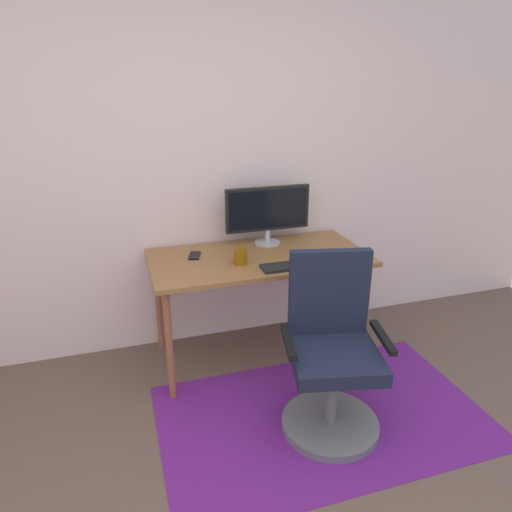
% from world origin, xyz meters
% --- Properties ---
extents(wall_back, '(6.00, 0.10, 2.60)m').
position_xyz_m(wall_back, '(0.00, 2.20, 1.30)').
color(wall_back, silver).
rests_on(wall_back, ground).
extents(area_rug, '(1.87, 1.13, 0.01)m').
position_xyz_m(area_rug, '(0.54, 1.04, 0.00)').
color(area_rug, '#651D7B').
rests_on(area_rug, ground).
extents(desk, '(1.43, 0.71, 0.75)m').
position_xyz_m(desk, '(0.38, 1.78, 0.68)').
color(desk, '#905E33').
rests_on(desk, ground).
extents(monitor, '(0.59, 0.18, 0.41)m').
position_xyz_m(monitor, '(0.51, 1.99, 0.99)').
color(monitor, '#B2B2B7').
rests_on(monitor, desk).
extents(keyboard, '(0.43, 0.13, 0.02)m').
position_xyz_m(keyboard, '(0.54, 1.53, 0.76)').
color(keyboard, black).
rests_on(keyboard, desk).
extents(computer_mouse, '(0.06, 0.10, 0.03)m').
position_xyz_m(computer_mouse, '(0.84, 1.57, 0.77)').
color(computer_mouse, white).
rests_on(computer_mouse, desk).
extents(coffee_cup, '(0.08, 0.08, 0.09)m').
position_xyz_m(coffee_cup, '(0.23, 1.68, 0.80)').
color(coffee_cup, '#844D09').
rests_on(coffee_cup, desk).
extents(cell_phone, '(0.11, 0.15, 0.01)m').
position_xyz_m(cell_phone, '(-0.03, 1.89, 0.76)').
color(cell_phone, black).
rests_on(cell_phone, desk).
extents(office_chair, '(0.60, 0.55, 0.99)m').
position_xyz_m(office_chair, '(0.55, 1.00, 0.40)').
color(office_chair, slate).
rests_on(office_chair, ground).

